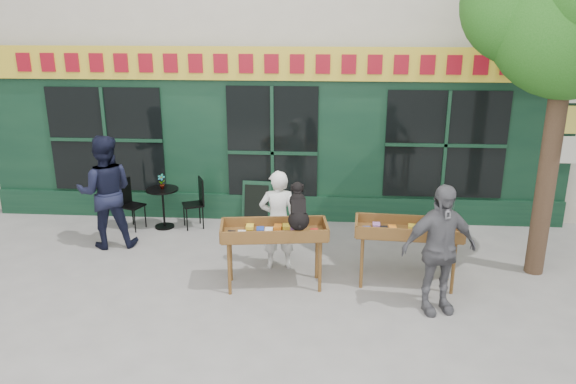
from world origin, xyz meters
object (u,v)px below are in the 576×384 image
man_right (439,249)px  book_cart_right (408,233)px  dog (298,206)px  woman (278,220)px  book_cart_center (274,234)px  man_left (106,192)px  bistro_table (163,200)px

man_right → book_cart_right: bearing=95.7°
dog → woman: bearing=109.2°
book_cart_center → man_left: bearing=148.9°
book_cart_right → man_left: (-4.94, 1.11, 0.15)m
book_cart_right → bistro_table: (-4.24, 2.01, -0.28)m
woman → book_cart_right: woman is taller
book_cart_center → book_cart_right: size_ratio=1.02×
dog → woman: woman is taller
man_right → bistro_table: (-4.54, 2.76, -0.35)m
book_cart_right → dog: bearing=-166.9°
bistro_table → dog: bearing=-40.6°
book_cart_center → man_left: (-3.00, 1.31, 0.15)m
man_right → man_left: bearing=144.4°
man_right → man_left: (-5.24, 1.86, 0.08)m
book_cart_right → man_left: size_ratio=0.79×
bistro_table → book_cart_right: bearing=-25.4°
bistro_table → man_right: bearing=-31.3°
bistro_table → man_left: size_ratio=0.39×
dog → man_right: size_ratio=0.33×
book_cart_right → bistro_table: bearing=158.6°
dog → man_left: (-3.35, 1.36, -0.31)m
woman → book_cart_right: (1.94, -0.44, 0.02)m
man_left → book_cart_center: bearing=142.0°
dog → bistro_table: bearing=132.1°
book_cart_center → dog: bearing=-15.5°
book_cart_center → man_left: man_left is taller
book_cart_center → dog: 0.59m
woman → bistro_table: (-2.30, 1.56, -0.26)m
woman → man_left: bearing=-19.9°
book_cart_right → book_cart_center: bearing=-170.0°
book_cart_right → man_right: (0.30, -0.75, 0.07)m
woman → man_right: size_ratio=0.89×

